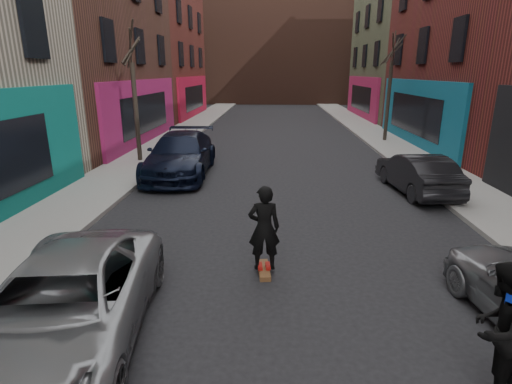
# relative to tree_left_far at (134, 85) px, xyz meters

# --- Properties ---
(sidewalk_left) EXTENTS (2.50, 84.00, 0.13)m
(sidewalk_left) POSITION_rel_tree_left_far_xyz_m (-0.05, 12.00, -3.31)
(sidewalk_left) COLOR gray
(sidewalk_left) RESTS_ON ground
(sidewalk_right) EXTENTS (2.50, 84.00, 0.13)m
(sidewalk_right) POSITION_rel_tree_left_far_xyz_m (12.45, 12.00, -3.31)
(sidewalk_right) COLOR gray
(sidewalk_right) RESTS_ON ground
(building_far) EXTENTS (40.00, 10.00, 14.00)m
(building_far) POSITION_rel_tree_left_far_xyz_m (6.20, 38.00, 3.62)
(building_far) COLOR #47281E
(building_far) RESTS_ON ground
(tree_left_far) EXTENTS (2.00, 2.00, 6.50)m
(tree_left_far) POSITION_rel_tree_left_far_xyz_m (0.00, 0.00, 0.00)
(tree_left_far) COLOR black
(tree_left_far) RESTS_ON sidewalk_left
(tree_right_far) EXTENTS (2.00, 2.00, 6.80)m
(tree_right_far) POSITION_rel_tree_left_far_xyz_m (12.40, 6.00, 0.15)
(tree_right_far) COLOR black
(tree_right_far) RESTS_ON sidewalk_right
(parked_left_far) EXTENTS (2.82, 5.10, 1.35)m
(parked_left_far) POSITION_rel_tree_left_far_xyz_m (3.00, -12.40, -2.71)
(parked_left_far) COLOR gray
(parked_left_far) RESTS_ON ground
(parked_left_end) EXTENTS (2.44, 5.67, 1.63)m
(parked_left_end) POSITION_rel_tree_left_far_xyz_m (2.36, -2.11, -2.57)
(parked_left_end) COLOR black
(parked_left_end) RESTS_ON ground
(parked_right_end) EXTENTS (1.81, 4.16, 1.33)m
(parked_right_end) POSITION_rel_tree_left_far_xyz_m (10.80, -4.10, -2.72)
(parked_right_end) COLOR black
(parked_right_end) RESTS_ON ground
(skateboard) EXTENTS (0.31, 0.82, 0.10)m
(skateboard) POSITION_rel_tree_left_far_xyz_m (5.83, -9.99, -3.33)
(skateboard) COLOR brown
(skateboard) RESTS_ON ground
(skateboarder) EXTENTS (0.68, 0.48, 1.74)m
(skateboarder) POSITION_rel_tree_left_far_xyz_m (5.83, -9.99, -2.41)
(skateboarder) COLOR black
(skateboarder) RESTS_ON skateboard
(pedestrian) EXTENTS (1.09, 1.06, 1.77)m
(pedestrian) POSITION_rel_tree_left_far_xyz_m (8.80, -12.96, -2.49)
(pedestrian) COLOR black
(pedestrian) RESTS_ON ground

